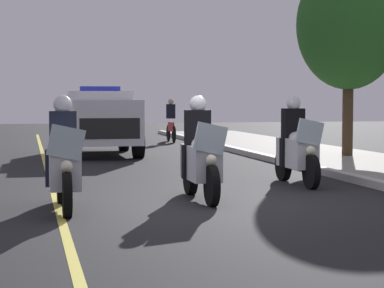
{
  "coord_description": "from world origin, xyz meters",
  "views": [
    {
      "loc": [
        11.33,
        -2.72,
        1.65
      ],
      "look_at": [
        -0.75,
        0.0,
        0.9
      ],
      "focal_mm": 68.52,
      "sensor_mm": 36.0,
      "label": 1
    }
  ],
  "objects_px": {
    "police_motorcycle_lead_left": "(64,163)",
    "police_suv": "(100,119)",
    "police_motorcycle_lead_right": "(200,158)",
    "police_motorcycle_trailing": "(296,149)",
    "cyclist_background": "(171,120)",
    "tree_far_back": "(349,25)"
  },
  "relations": [
    {
      "from": "police_motorcycle_lead_left",
      "to": "police_motorcycle_lead_right",
      "type": "xyz_separation_m",
      "value": [
        -0.61,
        2.24,
        0.0
      ]
    },
    {
      "from": "police_motorcycle_lead_left",
      "to": "tree_far_back",
      "type": "xyz_separation_m",
      "value": [
        -7.83,
        8.17,
        3.01
      ]
    },
    {
      "from": "police_suv",
      "to": "tree_far_back",
      "type": "bearing_deg",
      "value": 64.78
    },
    {
      "from": "police_motorcycle_trailing",
      "to": "cyclist_background",
      "type": "relative_size",
      "value": 1.22
    },
    {
      "from": "police_motorcycle_lead_right",
      "to": "police_motorcycle_trailing",
      "type": "bearing_deg",
      "value": 126.19
    },
    {
      "from": "police_motorcycle_lead_right",
      "to": "tree_far_back",
      "type": "distance_m",
      "value": 9.82
    },
    {
      "from": "police_motorcycle_lead_left",
      "to": "police_suv",
      "type": "distance_m",
      "value": 11.04
    },
    {
      "from": "police_motorcycle_trailing",
      "to": "tree_far_back",
      "type": "height_order",
      "value": "tree_far_back"
    },
    {
      "from": "police_suv",
      "to": "cyclist_background",
      "type": "relative_size",
      "value": 2.79
    },
    {
      "from": "police_motorcycle_lead_right",
      "to": "police_motorcycle_lead_left",
      "type": "bearing_deg",
      "value": -74.88
    },
    {
      "from": "police_motorcycle_trailing",
      "to": "cyclist_background",
      "type": "distance_m",
      "value": 14.61
    },
    {
      "from": "police_motorcycle_trailing",
      "to": "police_suv",
      "type": "bearing_deg",
      "value": -161.07
    },
    {
      "from": "police_motorcycle_lead_left",
      "to": "cyclist_background",
      "type": "xyz_separation_m",
      "value": [
        -16.91,
        4.93,
        0.14
      ]
    },
    {
      "from": "police_motorcycle_lead_left",
      "to": "police_suv",
      "type": "xyz_separation_m",
      "value": [
        -10.92,
        1.61,
        0.37
      ]
    },
    {
      "from": "police_suv",
      "to": "cyclist_background",
      "type": "bearing_deg",
      "value": 150.99
    },
    {
      "from": "police_motorcycle_trailing",
      "to": "police_motorcycle_lead_left",
      "type": "bearing_deg",
      "value": -63.21
    },
    {
      "from": "cyclist_background",
      "to": "tree_far_back",
      "type": "height_order",
      "value": "tree_far_back"
    },
    {
      "from": "police_motorcycle_lead_left",
      "to": "police_motorcycle_trailing",
      "type": "distance_m",
      "value": 5.11
    },
    {
      "from": "police_motorcycle_lead_left",
      "to": "cyclist_background",
      "type": "distance_m",
      "value": 17.61
    },
    {
      "from": "police_motorcycle_lead_left",
      "to": "tree_far_back",
      "type": "bearing_deg",
      "value": 133.79
    },
    {
      "from": "cyclist_background",
      "to": "police_suv",
      "type": "bearing_deg",
      "value": -29.01
    },
    {
      "from": "tree_far_back",
      "to": "police_motorcycle_trailing",
      "type": "bearing_deg",
      "value": -33.11
    }
  ]
}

